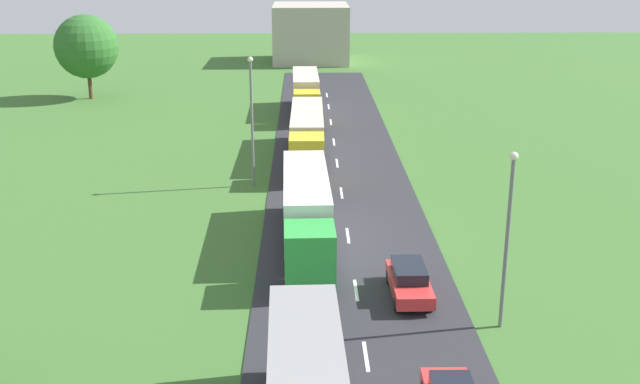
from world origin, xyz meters
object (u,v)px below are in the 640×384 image
truck_third (307,134)px  lamppost_second (508,232)px  car_third (409,280)px  tree_oak (86,47)px  truck_fourth (306,92)px  lamppost_third (252,116)px  distant_building (311,33)px  truck_second (307,210)px

truck_third → lamppost_second: size_ratio=1.80×
car_third → tree_oak: tree_oak is taller
truck_fourth → lamppost_second: size_ratio=1.58×
car_third → tree_oak: 56.96m
car_third → truck_third: bearing=101.2°
lamppost_second → tree_oak: tree_oak is taller
lamppost_third → tree_oak: size_ratio=1.00×
distant_building → truck_third: bearing=-90.8°
truck_second → distant_building: bearing=89.3°
truck_fourth → truck_third: bearing=-89.8°
lamppost_second → lamppost_third: (-12.24, 20.77, 0.49)m
tree_oak → truck_fourth: bearing=-19.2°
tree_oak → distant_building: size_ratio=0.79×
lamppost_second → distant_building: lamppost_second is taller
distant_building → car_third: bearing=-86.9°
lamppost_second → lamppost_third: bearing=120.5°
truck_third → distant_building: distant_building is taller
truck_second → truck_third: size_ratio=0.93×
truck_fourth → lamppost_second: bearing=-79.1°
tree_oak → lamppost_third: bearing=-58.0°
lamppost_third → truck_fourth: bearing=80.9°
lamppost_second → distant_building: bearing=95.6°
truck_third → truck_fourth: size_ratio=1.14×
distant_building → truck_fourth: bearing=-91.3°
truck_second → tree_oak: size_ratio=1.49×
truck_fourth → distant_building: 35.09m
truck_fourth → lamppost_second: 44.98m
lamppost_second → lamppost_third: lamppost_third is taller
truck_fourth → car_third: truck_fourth is taller
tree_oak → distant_building: (24.21, 26.86, -1.67)m
distant_building → lamppost_third: bearing=-94.4°
truck_third → car_third: (4.79, -24.17, -1.27)m
truck_third → car_third: size_ratio=3.20×
tree_oak → distant_building: bearing=48.0°
lamppost_second → lamppost_third: size_ratio=0.89×
truck_fourth → truck_second: bearing=-90.1°
lamppost_second → tree_oak: (-31.95, 52.28, 1.14)m
truck_fourth → lamppost_third: 23.80m
truck_second → lamppost_third: (-3.68, 11.28, 2.79)m
truck_third → lamppost_third: bearing=-120.3°
truck_fourth → tree_oak: (-23.44, 8.18, 3.47)m
lamppost_third → tree_oak: tree_oak is taller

